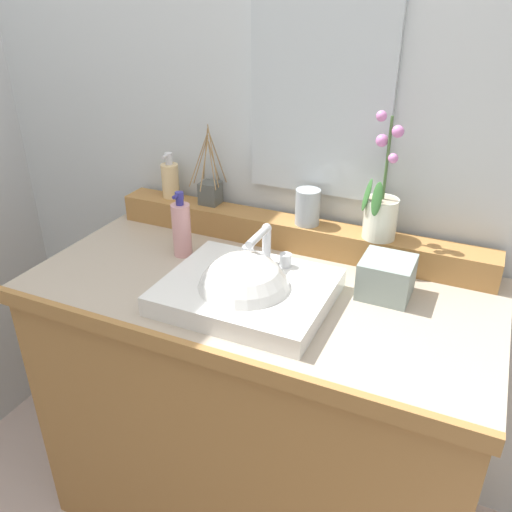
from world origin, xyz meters
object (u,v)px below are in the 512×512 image
at_px(tumbler_cup, 308,207).
at_px(potted_plant, 381,209).
at_px(sink_basin, 245,296).
at_px(reed_diffuser, 210,191).
at_px(lotion_bottle, 182,229).
at_px(soap_dispenser, 170,179).
at_px(tissue_box, 386,277).

bearing_deg(tumbler_cup, potted_plant, -1.77).
bearing_deg(tumbler_cup, sink_basin, -96.06).
bearing_deg(sink_basin, reed_diffuser, 129.14).
xyz_separation_m(potted_plant, lotion_bottle, (-0.53, -0.18, -0.09)).
height_order(sink_basin, soap_dispenser, soap_dispenser).
bearing_deg(soap_dispenser, tissue_box, -13.29).
distance_m(soap_dispenser, tumbler_cup, 0.49).
relative_size(sink_basin, lotion_bottle, 2.11).
height_order(soap_dispenser, reed_diffuser, reed_diffuser).
relative_size(reed_diffuser, lotion_bottle, 1.30).
bearing_deg(tumbler_cup, reed_diffuser, 176.18).
distance_m(tumbler_cup, tissue_box, 0.33).
xyz_separation_m(soap_dispenser, reed_diffuser, (0.15, 0.00, -0.02)).
distance_m(reed_diffuser, lotion_bottle, 0.21).
distance_m(potted_plant, tumbler_cup, 0.22).
xyz_separation_m(potted_plant, reed_diffuser, (-0.55, 0.03, -0.04)).
xyz_separation_m(soap_dispenser, lotion_bottle, (0.17, -0.20, -0.06)).
bearing_deg(tissue_box, lotion_bottle, -177.56).
bearing_deg(soap_dispenser, tumbler_cup, -2.36).
distance_m(potted_plant, reed_diffuser, 0.55).
distance_m(sink_basin, soap_dispenser, 0.59).
bearing_deg(soap_dispenser, potted_plant, -2.18).
bearing_deg(soap_dispenser, reed_diffuser, 1.00).
bearing_deg(potted_plant, lotion_bottle, -161.49).
relative_size(soap_dispenser, lotion_bottle, 0.76).
height_order(potted_plant, soap_dispenser, potted_plant).
distance_m(soap_dispenser, reed_diffuser, 0.15).
bearing_deg(potted_plant, tissue_box, -67.99).
xyz_separation_m(sink_basin, tissue_box, (0.31, 0.19, 0.03)).
relative_size(potted_plant, tumbler_cup, 3.31).
xyz_separation_m(sink_basin, reed_diffuser, (-0.30, 0.37, 0.11)).
distance_m(tumbler_cup, reed_diffuser, 0.34).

